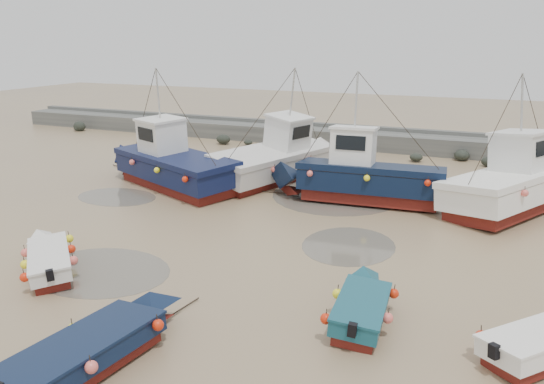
{
  "coord_description": "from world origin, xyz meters",
  "views": [
    {
      "loc": [
        9.56,
        -15.53,
        7.76
      ],
      "look_at": [
        1.09,
        4.5,
        1.4
      ],
      "focal_mm": 35.0,
      "sensor_mm": 36.0,
      "label": 1
    }
  ],
  "objects_px": {
    "dinghy_1": "(96,344)",
    "cabin_boat_3": "(519,182)",
    "cabin_boat_0": "(169,162)",
    "dinghy_0": "(50,255)",
    "cabin_boat_2": "(358,175)",
    "dinghy_2": "(362,302)",
    "cabin_boat_1": "(279,157)",
    "person": "(213,193)"
  },
  "relations": [
    {
      "from": "dinghy_1",
      "to": "cabin_boat_1",
      "type": "xyz_separation_m",
      "value": [
        -2.59,
        18.17,
        0.77
      ]
    },
    {
      "from": "dinghy_0",
      "to": "dinghy_2",
      "type": "height_order",
      "value": "same"
    },
    {
      "from": "dinghy_0",
      "to": "cabin_boat_3",
      "type": "distance_m",
      "value": 20.19
    },
    {
      "from": "dinghy_0",
      "to": "cabin_boat_0",
      "type": "relative_size",
      "value": 0.42
    },
    {
      "from": "cabin_boat_2",
      "to": "person",
      "type": "relative_size",
      "value": 5.62
    },
    {
      "from": "cabin_boat_2",
      "to": "cabin_boat_3",
      "type": "bearing_deg",
      "value": -82.2
    },
    {
      "from": "cabin_boat_1",
      "to": "dinghy_2",
      "type": "bearing_deg",
      "value": -39.96
    },
    {
      "from": "dinghy_1",
      "to": "cabin_boat_1",
      "type": "height_order",
      "value": "cabin_boat_1"
    },
    {
      "from": "cabin_boat_2",
      "to": "person",
      "type": "bearing_deg",
      "value": 97.28
    },
    {
      "from": "dinghy_0",
      "to": "cabin_boat_2",
      "type": "bearing_deg",
      "value": 10.56
    },
    {
      "from": "dinghy_1",
      "to": "person",
      "type": "relative_size",
      "value": 3.55
    },
    {
      "from": "dinghy_0",
      "to": "dinghy_2",
      "type": "xyz_separation_m",
      "value": [
        10.72,
        0.84,
        0.01
      ]
    },
    {
      "from": "dinghy_0",
      "to": "cabin_boat_0",
      "type": "xyz_separation_m",
      "value": [
        -2.28,
        10.82,
        0.75
      ]
    },
    {
      "from": "cabin_boat_3",
      "to": "dinghy_0",
      "type": "bearing_deg",
      "value": -108.67
    },
    {
      "from": "dinghy_0",
      "to": "dinghy_2",
      "type": "relative_size",
      "value": 0.89
    },
    {
      "from": "cabin_boat_3",
      "to": "cabin_boat_2",
      "type": "bearing_deg",
      "value": -138.58
    },
    {
      "from": "cabin_boat_3",
      "to": "cabin_boat_0",
      "type": "bearing_deg",
      "value": -141.85
    },
    {
      "from": "dinghy_0",
      "to": "cabin_boat_2",
      "type": "xyz_separation_m",
      "value": [
        7.77,
        11.98,
        0.79
      ]
    },
    {
      "from": "dinghy_1",
      "to": "dinghy_2",
      "type": "bearing_deg",
      "value": 48.79
    },
    {
      "from": "cabin_boat_1",
      "to": "person",
      "type": "distance_m",
      "value": 4.62
    },
    {
      "from": "dinghy_2",
      "to": "cabin_boat_0",
      "type": "bearing_deg",
      "value": 138.22
    },
    {
      "from": "cabin_boat_2",
      "to": "cabin_boat_3",
      "type": "distance_m",
      "value": 7.36
    },
    {
      "from": "cabin_boat_3",
      "to": "person",
      "type": "distance_m",
      "value": 14.77
    },
    {
      "from": "dinghy_0",
      "to": "dinghy_1",
      "type": "height_order",
      "value": "same"
    },
    {
      "from": "cabin_boat_0",
      "to": "dinghy_0",
      "type": "bearing_deg",
      "value": -144.78
    },
    {
      "from": "cabin_boat_0",
      "to": "person",
      "type": "height_order",
      "value": "cabin_boat_0"
    },
    {
      "from": "dinghy_1",
      "to": "cabin_boat_1",
      "type": "bearing_deg",
      "value": 107.01
    },
    {
      "from": "cabin_boat_0",
      "to": "cabin_boat_2",
      "type": "distance_m",
      "value": 10.11
    },
    {
      "from": "cabin_boat_1",
      "to": "cabin_boat_3",
      "type": "bearing_deg",
      "value": 15.18
    },
    {
      "from": "person",
      "to": "cabin_boat_1",
      "type": "bearing_deg",
      "value": -115.06
    },
    {
      "from": "cabin_boat_0",
      "to": "person",
      "type": "bearing_deg",
      "value": -73.37
    },
    {
      "from": "cabin_boat_0",
      "to": "cabin_boat_1",
      "type": "height_order",
      "value": "same"
    },
    {
      "from": "dinghy_1",
      "to": "cabin_boat_3",
      "type": "relative_size",
      "value": 0.65
    },
    {
      "from": "dinghy_1",
      "to": "cabin_boat_3",
      "type": "bearing_deg",
      "value": 69.52
    },
    {
      "from": "person",
      "to": "cabin_boat_3",
      "type": "bearing_deg",
      "value": -165.38
    },
    {
      "from": "dinghy_0",
      "to": "person",
      "type": "xyz_separation_m",
      "value": [
        0.57,
        10.49,
        -0.55
      ]
    },
    {
      "from": "cabin_boat_3",
      "to": "dinghy_1",
      "type": "bearing_deg",
      "value": -90.21
    },
    {
      "from": "dinghy_1",
      "to": "cabin_boat_3",
      "type": "xyz_separation_m",
      "value": [
        9.74,
        17.31,
        0.79
      ]
    },
    {
      "from": "dinghy_2",
      "to": "cabin_boat_3",
      "type": "xyz_separation_m",
      "value": [
        4.23,
        12.7,
        0.76
      ]
    },
    {
      "from": "dinghy_1",
      "to": "dinghy_0",
      "type": "bearing_deg",
      "value": 153.08
    },
    {
      "from": "dinghy_1",
      "to": "dinghy_2",
      "type": "xyz_separation_m",
      "value": [
        5.51,
        4.61,
        0.03
      ]
    },
    {
      "from": "cabin_boat_0",
      "to": "cabin_boat_3",
      "type": "xyz_separation_m",
      "value": [
        17.23,
        2.72,
        0.02
      ]
    }
  ]
}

